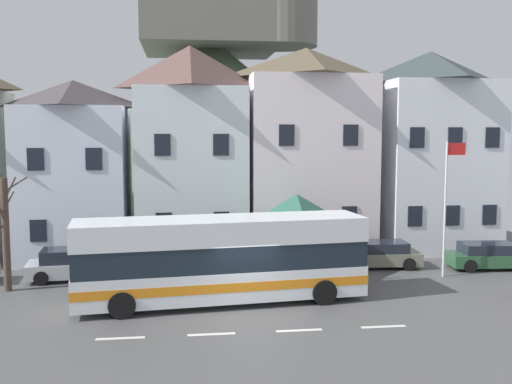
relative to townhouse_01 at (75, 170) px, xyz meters
The scene contains 16 objects.
ground_plane 15.01m from the townhouse_01, 55.39° to the right, with size 40.00×60.00×0.07m.
townhouse_01 is the anchor object (origin of this frame).
townhouse_02 6.28m from the townhouse_01, ahead, with size 5.86×5.07×11.43m.
townhouse_03 12.78m from the townhouse_01, ahead, with size 6.77×6.44×11.52m.
townhouse_04 20.21m from the townhouse_01, ahead, with size 6.36×6.73×11.48m.
hilltop_castle 20.59m from the townhouse_01, 65.60° to the left, with size 35.93×35.93×24.39m.
transit_bus 12.33m from the townhouse_01, 53.04° to the right, with size 11.65×3.72×3.39m.
bus_shelter 12.47m from the townhouse_01, 26.91° to the right, with size 3.60×3.60×3.89m.
parked_car_00 22.00m from the townhouse_01, 14.52° to the right, with size 4.45×2.16×1.28m.
parked_car_01 16.57m from the townhouse_01, 15.96° to the right, with size 4.39×2.18×1.30m.
parked_car_02 6.46m from the townhouse_01, 81.71° to the right, with size 4.49×2.22×1.44m.
pedestrian_00 15.27m from the townhouse_01, 30.19° to the right, with size 0.32×0.32×1.59m.
pedestrian_01 16.18m from the townhouse_01, 30.83° to the right, with size 0.34×0.34×1.59m.
public_bench 13.43m from the townhouse_01, 15.60° to the right, with size 1.58×0.48×0.87m.
flagpole 19.16m from the townhouse_01, 20.46° to the right, with size 0.95×0.10×6.35m.
bare_tree_00 7.26m from the townhouse_01, 104.95° to the right, with size 1.40×1.44×4.92m.
Camera 1 is at (-2.46, -20.57, 6.72)m, focal length 40.91 mm.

